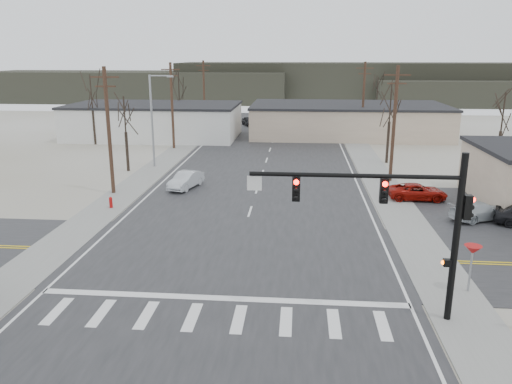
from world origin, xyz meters
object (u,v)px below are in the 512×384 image
(car_far_a, at_px, (287,125))
(car_parked_red, at_px, (418,192))
(fire_hydrant, at_px, (111,202))
(car_parked_silver, at_px, (479,211))
(traffic_signal_mast, at_px, (410,214))
(car_far_b, at_px, (249,121))
(sedan_crossing, at_px, (186,180))

(car_far_a, height_order, car_parked_red, car_far_a)
(fire_hydrant, relative_size, car_far_a, 0.18)
(car_parked_red, relative_size, car_parked_silver, 1.03)
(car_far_a, xyz_separation_m, car_parked_red, (11.04, -36.69, -0.09))
(traffic_signal_mast, bearing_deg, car_far_a, 96.59)
(fire_hydrant, bearing_deg, car_parked_silver, -0.95)
(fire_hydrant, distance_m, car_far_b, 45.03)
(traffic_signal_mast, relative_size, fire_hydrant, 10.29)
(car_far_a, relative_size, car_parked_silver, 1.12)
(car_far_b, bearing_deg, sedan_crossing, -116.77)
(car_far_b, height_order, car_parked_red, car_far_b)
(fire_hydrant, distance_m, car_parked_red, 23.15)
(traffic_signal_mast, height_order, sedan_crossing, traffic_signal_mast)
(sedan_crossing, bearing_deg, car_parked_red, 9.84)
(fire_hydrant, height_order, sedan_crossing, sedan_crossing)
(car_parked_silver, bearing_deg, traffic_signal_mast, 124.01)
(sedan_crossing, relative_size, car_far_b, 1.07)
(car_far_a, bearing_deg, car_far_b, -37.88)
(sedan_crossing, xyz_separation_m, car_parked_red, (18.56, -1.84, -0.08))
(traffic_signal_mast, bearing_deg, sedan_crossing, 124.48)
(car_parked_red, distance_m, car_parked_silver, 5.52)
(traffic_signal_mast, distance_m, car_parked_red, 19.37)
(sedan_crossing, relative_size, car_far_a, 0.86)
(fire_hydrant, bearing_deg, car_far_a, 73.98)
(fire_hydrant, distance_m, car_parked_silver, 25.85)
(car_far_b, relative_size, car_parked_red, 0.88)
(fire_hydrant, bearing_deg, traffic_signal_mast, -38.13)
(car_far_b, bearing_deg, traffic_signal_mast, -102.70)
(car_parked_red, xyz_separation_m, car_parked_silver, (3.07, -4.59, 0.01))
(car_far_a, relative_size, car_parked_red, 1.09)
(fire_hydrant, xyz_separation_m, car_parked_silver, (25.85, -0.43, 0.20))
(car_parked_red, bearing_deg, car_parked_silver, -146.23)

